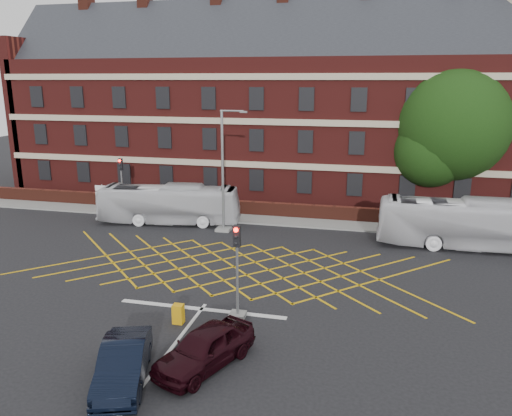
% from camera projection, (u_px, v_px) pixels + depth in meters
% --- Properties ---
extents(ground, '(120.00, 120.00, 0.00)m').
position_uv_depth(ground, '(224.00, 280.00, 26.36)').
color(ground, black).
rests_on(ground, ground).
extents(victorian_building, '(51.00, 12.17, 20.40)m').
position_uv_depth(victorian_building, '(296.00, 107.00, 45.05)').
color(victorian_building, '#561816').
rests_on(victorian_building, ground).
extents(boundary_wall, '(56.00, 0.50, 1.10)m').
position_uv_depth(boundary_wall, '(273.00, 210.00, 38.46)').
color(boundary_wall, '#4F1E15').
rests_on(boundary_wall, ground).
extents(far_pavement, '(60.00, 3.00, 0.12)m').
position_uv_depth(far_pavement, '(270.00, 219.00, 37.64)').
color(far_pavement, slate).
rests_on(far_pavement, ground).
extents(box_junction_hatching, '(8.22, 8.22, 0.02)m').
position_uv_depth(box_junction_hatching, '(234.00, 267.00, 28.24)').
color(box_junction_hatching, '#CC990C').
rests_on(box_junction_hatching, ground).
extents(stop_line, '(8.00, 0.30, 0.02)m').
position_uv_depth(stop_line, '(202.00, 309.00, 23.06)').
color(stop_line, silver).
rests_on(stop_line, ground).
extents(centre_line, '(0.15, 14.00, 0.02)m').
position_uv_depth(centre_line, '(138.00, 392.00, 16.94)').
color(centre_line, silver).
rests_on(centre_line, ground).
extents(bus_left, '(10.53, 3.79, 2.87)m').
position_uv_depth(bus_left, '(169.00, 204.00, 36.52)').
color(bus_left, silver).
rests_on(bus_left, ground).
extents(bus_right, '(11.21, 2.66, 3.12)m').
position_uv_depth(bus_right, '(470.00, 224.00, 31.09)').
color(bus_right, silver).
rests_on(bus_right, ground).
extents(car_navy, '(2.82, 4.61, 1.43)m').
position_uv_depth(car_navy, '(123.00, 363.00, 17.37)').
color(car_navy, black).
rests_on(car_navy, ground).
extents(car_maroon, '(3.35, 4.72, 1.49)m').
position_uv_depth(car_maroon, '(205.00, 348.00, 18.33)').
color(car_maroon, black).
rests_on(car_maroon, ground).
extents(deciduous_tree, '(8.71, 8.71, 11.30)m').
position_uv_depth(deciduous_tree, '(451.00, 132.00, 38.24)').
color(deciduous_tree, black).
rests_on(deciduous_tree, ground).
extents(traffic_light_near, '(0.70, 0.70, 4.27)m').
position_uv_depth(traffic_light_near, '(237.00, 280.00, 21.86)').
color(traffic_light_near, slate).
rests_on(traffic_light_near, ground).
extents(traffic_light_far, '(0.70, 0.70, 4.27)m').
position_uv_depth(traffic_light_far, '(122.00, 190.00, 39.72)').
color(traffic_light_far, slate).
rests_on(traffic_light_far, ground).
extents(street_lamp, '(2.25, 1.00, 8.35)m').
position_uv_depth(street_lamp, '(224.00, 191.00, 34.30)').
color(street_lamp, slate).
rests_on(street_lamp, ground).
extents(direction_signs, '(1.10, 0.16, 2.20)m').
position_uv_depth(direction_signs, '(102.00, 195.00, 39.76)').
color(direction_signs, gray).
rests_on(direction_signs, ground).
extents(utility_cabinet, '(0.46, 0.38, 0.87)m').
position_uv_depth(utility_cabinet, '(178.00, 314.00, 21.65)').
color(utility_cabinet, orange).
rests_on(utility_cabinet, ground).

